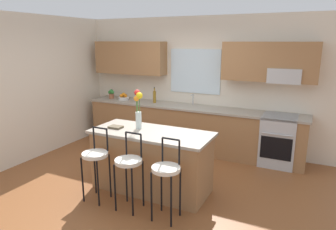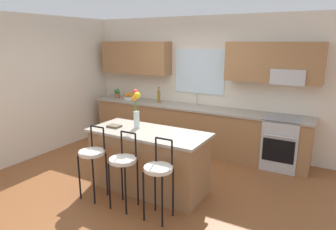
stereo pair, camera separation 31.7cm
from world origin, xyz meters
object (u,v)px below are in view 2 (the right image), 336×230
Objects in this scene: kitchen_island at (149,160)px; fruit_bowl_oranges at (129,97)px; bar_stool_middle at (123,163)px; potted_plant_small at (117,93)px; bar_stool_far at (159,172)px; flower_vase at (136,107)px; oven_range at (281,143)px; bar_stool_near at (92,156)px; cookbook at (114,126)px; bottle_olive_oil at (159,96)px.

fruit_bowl_oranges is (-1.76, 1.89, 0.51)m from kitchen_island.
potted_plant_small reaches higher than bar_stool_middle.
bar_stool_far is 1.21m from flower_vase.
flower_vase is (-1.85, -1.80, 0.79)m from oven_range.
bar_stool_near is 0.61m from cookbook.
kitchen_island is 1.73× the size of bar_stool_middle.
kitchen_island is 0.75m from cookbook.
bottle_olive_oil is (-1.51, 2.49, 0.42)m from bar_stool_far.
fruit_bowl_oranges is at bearing 132.98° from kitchen_island.
bar_stool_near and bar_stool_middle have the same top height.
potted_plant_small is at bearing 121.77° from bar_stool_near.
fruit_bowl_oranges reaches higher than bar_stool_near.
bar_stool_near and bar_stool_far have the same top height.
bar_stool_near is 2.79m from fruit_bowl_oranges.
fruit_bowl_oranges reaches higher than cookbook.
cookbook is (-0.03, 0.53, 0.30)m from bar_stool_near.
bar_stool_middle is (0.55, 0.00, 0.00)m from bar_stool_near.
bottle_olive_oil is (0.80, -0.00, 0.08)m from fruit_bowl_oranges.
cookbook is 0.83× the size of fruit_bowl_oranges.
bar_stool_near reaches higher than oven_range.
bar_stool_near is at bearing -87.29° from cookbook.
bar_stool_near is at bearing -132.15° from kitchen_island.
bar_stool_far is at bearing -39.93° from flower_vase.
oven_range is 0.88× the size of bar_stool_far.
bar_stool_far is (-1.05, -2.47, 0.18)m from oven_range.
potted_plant_small is (-2.09, 1.88, 0.57)m from kitchen_island.
flower_vase reaches higher than bar_stool_middle.
bottle_olive_oil is at bearing 99.39° from bar_stool_near.
bottle_olive_oil is at bearing 117.06° from kitchen_island.
cookbook is 0.93× the size of potted_plant_small.
bar_stool_near is at bearing -64.16° from fruit_bowl_oranges.
cookbook is at bearing -58.92° from fruit_bowl_oranges.
bar_stool_near is 3.11× the size of bottle_olive_oil.
oven_range and kitchen_island have the same top height.
cookbook is 0.60× the size of bottle_olive_oil.
fruit_bowl_oranges is at bearing 129.59° from flower_vase.
fruit_bowl_oranges is 0.72× the size of bottle_olive_oil.
bar_stool_middle is at bearing -42.79° from cookbook.
bar_stool_near reaches higher than kitchen_island.
bar_stool_far reaches higher than cookbook.
oven_range is at bearing 49.29° from kitchen_island.
bar_stool_near is at bearing 180.00° from bar_stool_middle.
oven_range is 0.51× the size of kitchen_island.
cookbook is at bearing -172.55° from kitchen_island.
flower_vase is at bearing 65.62° from bar_stool_near.
potted_plant_small is (-2.09, 2.49, 0.40)m from bar_stool_middle.
bar_stool_near is at bearing -114.38° from flower_vase.
bottle_olive_oil is at bearing 111.40° from flower_vase.
bar_stool_near is (-2.15, -2.47, 0.18)m from oven_range.
fruit_bowl_oranges is 0.34m from potted_plant_small.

